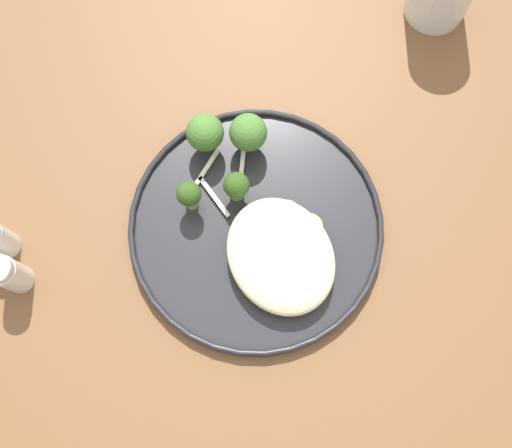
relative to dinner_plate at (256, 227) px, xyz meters
The scene contains 19 objects.
ground 0.75m from the dinner_plate, 81.76° to the left, with size 6.00×6.00×0.00m, color #47423D.
wooden_dining_table 0.10m from the dinner_plate, 81.76° to the left, with size 1.40×1.00×0.74m.
dinner_plate is the anchor object (origin of this frame).
noodle_bed 0.05m from the dinner_plate, behind, with size 0.14×0.11×0.04m.
seared_scallop_right_edge 0.06m from the dinner_plate, 119.88° to the right, with size 0.03×0.03×0.01m.
seared_scallop_front_small 0.04m from the dinner_plate, 156.86° to the right, with size 0.03×0.03×0.02m.
seared_scallop_rear_pale 0.06m from the dinner_plate, 169.05° to the right, with size 0.03×0.03×0.01m.
seared_scallop_left_edge 0.09m from the dinner_plate, behind, with size 0.03×0.03×0.02m.
seared_scallop_center_golden 0.05m from the dinner_plate, 164.31° to the left, with size 0.03×0.03×0.01m.
seared_scallop_tiny_bay 0.02m from the dinner_plate, 149.81° to the right, with size 0.03×0.03×0.01m.
seared_scallop_on_noodles 0.04m from the dinner_plate, 95.12° to the right, with size 0.03×0.03×0.01m.
broccoli_floret_near_rim 0.05m from the dinner_plate, ahead, with size 0.03×0.03×0.05m.
broccoli_floret_tall_stalk 0.12m from the dinner_plate, ahead, with size 0.04×0.04×0.06m.
broccoli_floret_front_edge 0.11m from the dinner_plate, 21.36° to the right, with size 0.04×0.04×0.06m.
broccoli_floret_split_head 0.08m from the dinner_plate, 43.59° to the left, with size 0.03×0.03×0.05m.
onion_sliver_long_sliver 0.08m from the dinner_plate, 14.44° to the right, with size 0.04×0.01×0.00m, color silver.
onion_sliver_pale_crescent 0.09m from the dinner_plate, 13.28° to the left, with size 0.05×0.01×0.00m, color silver.
onion_sliver_short_strip 0.06m from the dinner_plate, 28.17° to the left, with size 0.06×0.01×0.00m, color silver.
salt_shaker 0.27m from the dinner_plate, 76.24° to the left, with size 0.03×0.03×0.07m.
Camera 1 is at (-0.17, 0.03, 1.39)m, focal length 40.86 mm.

